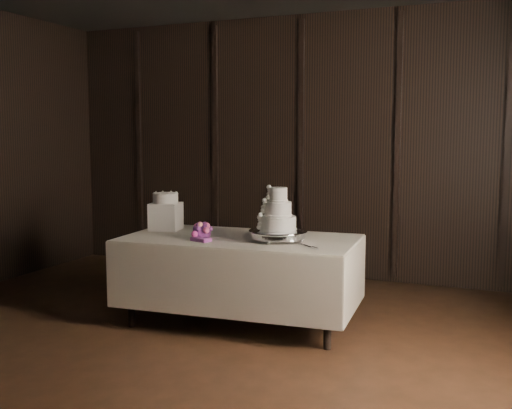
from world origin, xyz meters
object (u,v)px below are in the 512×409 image
at_px(wedding_cake, 275,214).
at_px(bouquet, 202,232).
at_px(cake_stand, 278,236).
at_px(display_table, 240,277).
at_px(box_pedestal, 166,216).
at_px(small_cake, 166,198).

height_order(wedding_cake, bouquet, wedding_cake).
height_order(cake_stand, wedding_cake, wedding_cake).
xyz_separation_m(display_table, box_pedestal, (-0.80, 0.13, 0.47)).
xyz_separation_m(box_pedestal, small_cake, (0.00, 0.00, 0.17)).
bearing_deg(small_cake, cake_stand, -8.71).
bearing_deg(bouquet, display_table, 33.16).
bearing_deg(bouquet, box_pedestal, 150.50).
relative_size(bouquet, box_pedestal, 1.42).
bearing_deg(display_table, wedding_cake, -14.87).
bearing_deg(box_pedestal, cake_stand, -8.71).
height_order(cake_stand, bouquet, bouquet).
relative_size(box_pedestal, small_cake, 1.12).
distance_m(bouquet, box_pedestal, 0.62).
bearing_deg(bouquet, cake_stand, 10.86).
bearing_deg(small_cake, wedding_cake, -9.63).
xyz_separation_m(bouquet, box_pedestal, (-0.53, 0.30, 0.07)).
xyz_separation_m(bouquet, small_cake, (-0.53, 0.30, 0.24)).
distance_m(wedding_cake, bouquet, 0.65).
distance_m(cake_stand, box_pedestal, 1.19).
height_order(cake_stand, box_pedestal, box_pedestal).
bearing_deg(box_pedestal, bouquet, -29.50).
bearing_deg(display_table, small_cake, 167.52).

